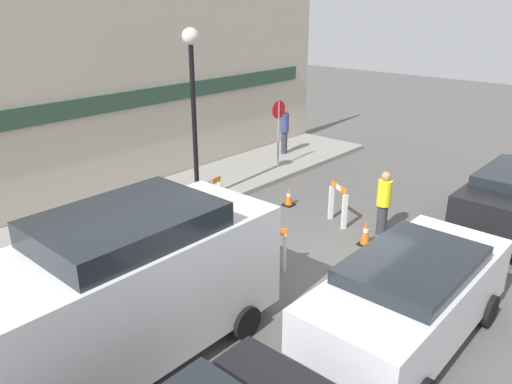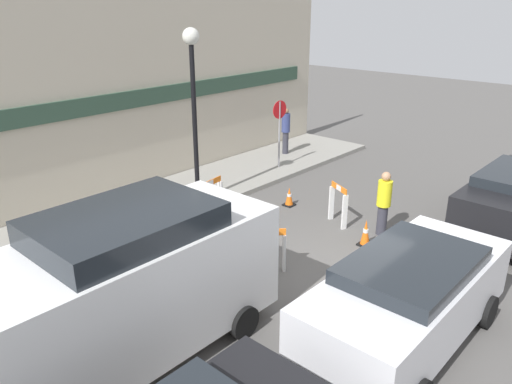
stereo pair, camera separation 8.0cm
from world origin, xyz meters
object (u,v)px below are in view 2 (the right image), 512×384
object	(u,v)px
parked_car_1	(408,295)
work_van	(131,280)
person_worker	(384,201)
person_pedestrian	(286,129)
stop_sign	(279,123)
streetlamp_post	(193,93)

from	to	relation	value
parked_car_1	work_van	xyz separation A→B (m)	(-3.23, 3.12, 0.47)
person_worker	work_van	world-z (taller)	work_van
person_pedestrian	work_van	xyz separation A→B (m)	(-10.30, -5.18, 0.32)
stop_sign	person_pedestrian	distance (m)	1.76
stop_sign	work_van	distance (m)	9.88
person_worker	stop_sign	bearing A→B (deg)	-64.76
streetlamp_post	person_worker	size ratio (longest dim) A/B	2.87
streetlamp_post	stop_sign	size ratio (longest dim) A/B	2.07
person_worker	streetlamp_post	bearing A→B (deg)	-21.60
stop_sign	streetlamp_post	bearing A→B (deg)	9.28
streetlamp_post	person_pedestrian	bearing A→B (deg)	11.81
work_van	stop_sign	bearing A→B (deg)	25.94
stop_sign	parked_car_1	size ratio (longest dim) A/B	0.50
streetlamp_post	work_van	world-z (taller)	streetlamp_post
person_worker	work_van	size ratio (longest dim) A/B	0.34
person_worker	work_van	distance (m)	6.83
streetlamp_post	parked_car_1	bearing A→B (deg)	-103.58
parked_car_1	person_pedestrian	bearing A→B (deg)	49.59
stop_sign	person_pedestrian	xyz separation A→B (m)	(1.41, 0.86, -0.61)
stop_sign	work_van	bearing A→B (deg)	31.47
person_worker	person_pedestrian	xyz separation A→B (m)	(3.53, 5.93, 0.18)
streetlamp_post	stop_sign	world-z (taller)	streetlamp_post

